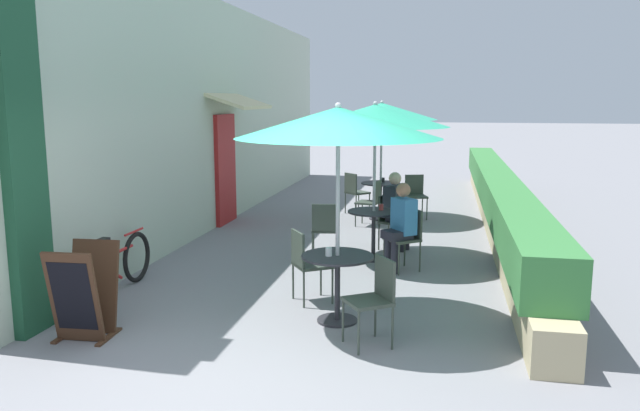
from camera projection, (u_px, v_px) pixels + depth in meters
The scene contains 24 objects.
ground_plane at pixel (235, 375), 5.47m from camera, with size 120.00×120.00×0.00m, color gray.
cafe_facade_wall at pixel (227, 114), 12.43m from camera, with size 0.98×14.38×4.20m.
planter_hedge at pixel (497, 199), 11.71m from camera, with size 0.60×13.38×1.01m.
patio_table_near at pixel (337, 273), 6.70m from camera, with size 0.78×0.78×0.74m.
patio_umbrella_near at pixel (338, 123), 6.43m from camera, with size 2.16×2.16×2.36m.
cafe_chair_near_left at pixel (307, 260), 7.35m from camera, with size 0.55×0.55×0.87m.
cafe_chair_near_right at pixel (375, 294), 6.07m from camera, with size 0.55×0.55×0.87m.
coffee_cup_near at pixel (329, 252), 6.63m from camera, with size 0.07×0.07×0.09m.
patio_table_mid at pixel (374, 224), 9.34m from camera, with size 0.78×0.78×0.74m.
patio_umbrella_mid at pixel (375, 116), 9.07m from camera, with size 2.16×2.16×2.36m.
cafe_chair_mid_left at pixel (407, 234), 8.75m from camera, with size 0.56×0.56×0.87m.
seated_patron_mid_left at pixel (400, 223), 8.66m from camera, with size 0.51×0.50×1.25m.
cafe_chair_mid_right at pixel (390, 217), 9.99m from camera, with size 0.51×0.51×0.87m.
seated_patron_mid_right at pixel (397, 207), 9.91m from camera, with size 0.49×0.44×1.25m.
cafe_chair_mid_back at pixel (325, 226), 9.29m from camera, with size 0.46×0.46×0.87m.
coffee_cup_mid at pixel (381, 207), 9.37m from camera, with size 0.07×0.07×0.09m.
patio_table_far at pixel (381, 193), 12.45m from camera, with size 0.78×0.78×0.74m.
patio_umbrella_far at pixel (382, 111), 12.18m from camera, with size 2.16×2.16×2.36m.
cafe_chair_far_left at pixel (415, 193), 12.60m from camera, with size 0.50×0.50×0.87m.
cafe_chair_far_right at pixel (355, 190), 13.00m from camera, with size 0.57×0.57×0.87m.
cafe_chair_far_back at pixel (372, 199), 11.77m from camera, with size 0.48×0.48×0.87m.
coffee_cup_far at pixel (383, 180), 12.50m from camera, with size 0.07×0.07×0.09m.
bicycle_leaning at pixel (116, 266), 7.70m from camera, with size 0.10×1.71×0.76m.
menu_board at pixel (84, 293), 6.27m from camera, with size 0.55×0.66×0.96m.
Camera 1 is at (1.74, -4.90, 2.40)m, focal length 35.00 mm.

